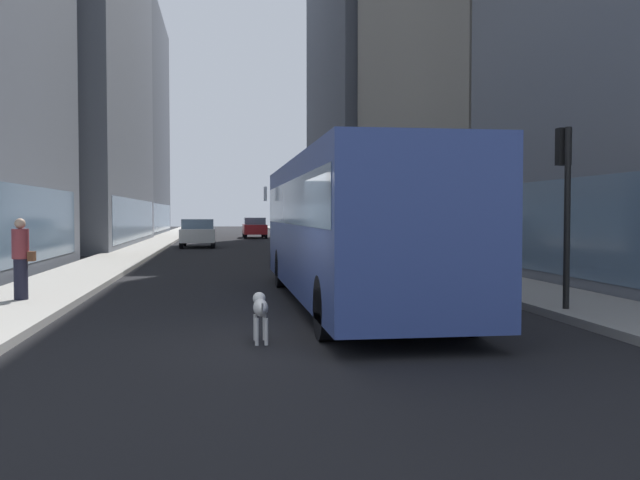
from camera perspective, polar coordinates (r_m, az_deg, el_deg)
ground_plane at (r=45.61m, az=-6.33°, el=-0.25°), size 120.00×120.00×0.00m
sidewalk_left at (r=45.77m, az=-13.48°, el=-0.20°), size 2.40×110.00×0.15m
sidewalk_right at (r=46.15m, az=0.76°, el=-0.12°), size 2.40×110.00×0.15m
building_left_far at (r=66.78m, az=-17.36°, el=9.24°), size 10.18×20.07×20.51m
building_right_far at (r=57.76m, az=5.55°, el=14.39°), size 10.57×20.35×28.32m
transit_bus at (r=14.73m, az=2.41°, el=1.58°), size 2.78×11.53×3.05m
car_white_van at (r=40.34m, az=-10.06°, el=0.58°), size 1.94×4.14×1.62m
car_red_coupe at (r=55.48m, az=-5.44°, el=1.04°), size 1.78×4.73×1.62m
car_grey_wagon at (r=29.92m, az=0.06°, el=0.06°), size 1.81×4.23×1.62m
dalmatian_dog at (r=10.45m, az=-4.96°, el=-5.64°), size 0.22×0.96×0.72m
pedestrian_with_handbag at (r=15.57m, az=-23.51°, el=-1.39°), size 0.45×0.34×1.69m
traffic_light_near at (r=13.76m, az=19.64°, el=4.15°), size 0.24×0.41×3.40m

